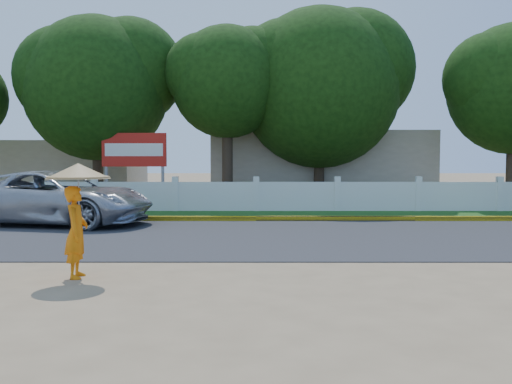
{
  "coord_description": "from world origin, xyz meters",
  "views": [
    {
      "loc": [
        0.01,
        -9.83,
        2.04
      ],
      "look_at": [
        0.0,
        2.0,
        1.3
      ],
      "focal_mm": 40.0,
      "sensor_mm": 36.0,
      "label": 1
    }
  ],
  "objects": [
    {
      "name": "tree_row",
      "position": [
        2.81,
        14.09,
        5.03
      ],
      "size": [
        32.6,
        7.73,
        9.12
      ],
      "color": "#473828",
      "rests_on": "ground"
    },
    {
      "name": "billboard",
      "position": [
        -4.74,
        12.3,
        2.14
      ],
      "size": [
        2.5,
        0.13,
        2.95
      ],
      "color": "gray",
      "rests_on": "ground"
    },
    {
      "name": "road",
      "position": [
        0.0,
        4.5,
        0.01
      ],
      "size": [
        60.0,
        7.0,
        0.02
      ],
      "primitive_type": "cube",
      "color": "#38383A",
      "rests_on": "ground"
    },
    {
      "name": "fence",
      "position": [
        0.0,
        11.2,
        0.55
      ],
      "size": [
        40.0,
        0.1,
        1.1
      ],
      "primitive_type": "cube",
      "color": "silver",
      "rests_on": "ground"
    },
    {
      "name": "grass_verge",
      "position": [
        0.0,
        9.75,
        0.01
      ],
      "size": [
        60.0,
        3.5,
        0.03
      ],
      "primitive_type": "cube",
      "color": "#2D601E",
      "rests_on": "ground"
    },
    {
      "name": "monk_with_parasol",
      "position": [
        -2.99,
        -0.35,
        1.26
      ],
      "size": [
        1.06,
        1.06,
        1.93
      ],
      "color": "orange",
      "rests_on": "ground"
    },
    {
      "name": "curb",
      "position": [
        0.0,
        8.05,
        0.08
      ],
      "size": [
        40.0,
        0.18,
        0.16
      ],
      "primitive_type": "cube",
      "color": "yellow",
      "rests_on": "ground"
    },
    {
      "name": "building_near",
      "position": [
        3.0,
        18.0,
        1.6
      ],
      "size": [
        10.0,
        6.0,
        3.2
      ],
      "primitive_type": "cube",
      "color": "#B7AD99",
      "rests_on": "ground"
    },
    {
      "name": "ground",
      "position": [
        0.0,
        0.0,
        0.0
      ],
      "size": [
        120.0,
        120.0,
        0.0
      ],
      "primitive_type": "plane",
      "color": "#9E8460",
      "rests_on": "ground"
    },
    {
      "name": "building_far",
      "position": [
        -10.0,
        19.0,
        1.4
      ],
      "size": [
        8.0,
        5.0,
        2.8
      ],
      "primitive_type": "cube",
      "color": "#B7AD99",
      "rests_on": "ground"
    },
    {
      "name": "vehicle",
      "position": [
        -6.0,
        7.08,
        0.81
      ],
      "size": [
        6.22,
        3.79,
        1.61
      ],
      "primitive_type": "imported",
      "rotation": [
        0.0,
        0.0,
        1.37
      ],
      "color": "#A9ABB1",
      "rests_on": "ground"
    }
  ]
}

